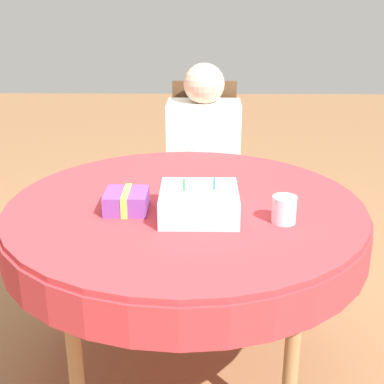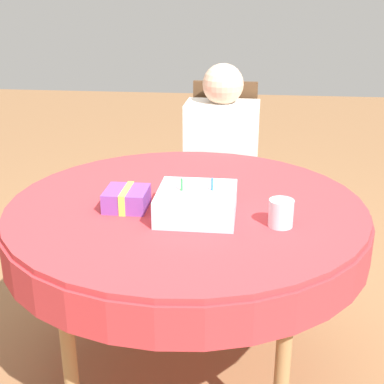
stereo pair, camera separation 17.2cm
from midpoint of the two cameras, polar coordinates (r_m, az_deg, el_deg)
name	(u,v)px [view 1 (the left image)]	position (r m, az deg, el deg)	size (l,w,h in m)	color
ground_plane	(186,368)	(2.28, -2.92, -18.29)	(12.00, 12.00, 0.00)	#8C603D
dining_table	(185,224)	(1.94, -3.26, -3.48)	(1.29, 1.29, 0.72)	#BC3338
chair	(204,171)	(2.92, -0.45, 2.22)	(0.39, 0.39, 0.98)	#4C331E
person	(204,149)	(2.78, -0.54, 4.60)	(0.38, 0.34, 1.10)	#DBB293
birthday_cake	(199,203)	(1.78, -2.00, -1.23)	(0.26, 0.26, 0.13)	silver
drinking_glass	(284,210)	(1.74, 7.04, -1.92)	(0.08, 0.08, 0.09)	silver
gift_box	(127,201)	(1.85, -9.64, -1.01)	(0.15, 0.15, 0.07)	#753D99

